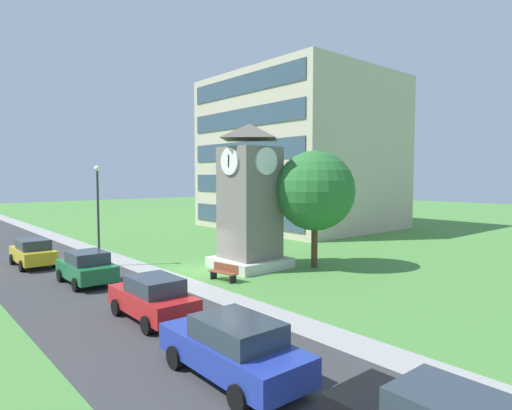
{
  "coord_description": "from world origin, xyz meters",
  "views": [
    {
      "loc": [
        21.12,
        -13.44,
        5.49
      ],
      "look_at": [
        0.59,
        4.08,
        3.72
      ],
      "focal_mm": 30.31,
      "sensor_mm": 36.0,
      "label": 1
    }
  ],
  "objects_px": {
    "clock_tower": "(250,205)",
    "street_lamp": "(98,205)",
    "park_bench": "(224,272)",
    "tree_near_tower": "(315,191)",
    "parked_car_green": "(87,267)",
    "parked_car_red": "(153,298)",
    "parked_car_blue": "(233,347)",
    "parked_car_yellow": "(33,252)"
  },
  "relations": [
    {
      "from": "park_bench",
      "to": "parked_car_red",
      "type": "height_order",
      "value": "parked_car_red"
    },
    {
      "from": "clock_tower",
      "to": "parked_car_blue",
      "type": "xyz_separation_m",
      "value": [
        10.83,
        -9.55,
        -2.94
      ]
    },
    {
      "from": "clock_tower",
      "to": "street_lamp",
      "type": "distance_m",
      "value": 9.27
    },
    {
      "from": "parked_car_yellow",
      "to": "parked_car_green",
      "type": "xyz_separation_m",
      "value": [
        6.53,
        0.98,
        -0.0
      ]
    },
    {
      "from": "street_lamp",
      "to": "parked_car_green",
      "type": "relative_size",
      "value": 1.51
    },
    {
      "from": "parked_car_red",
      "to": "parked_car_blue",
      "type": "xyz_separation_m",
      "value": [
        5.82,
        -0.59,
        0.0
      ]
    },
    {
      "from": "park_bench",
      "to": "street_lamp",
      "type": "distance_m",
      "value": 9.38
    },
    {
      "from": "tree_near_tower",
      "to": "parked_car_green",
      "type": "xyz_separation_m",
      "value": [
        -4.87,
        -11.9,
        -3.78
      ]
    },
    {
      "from": "parked_car_yellow",
      "to": "parked_car_red",
      "type": "relative_size",
      "value": 0.99
    },
    {
      "from": "park_bench",
      "to": "parked_car_yellow",
      "type": "xyz_separation_m",
      "value": [
        -10.56,
        -6.72,
        0.4
      ]
    },
    {
      "from": "parked_car_green",
      "to": "parked_car_red",
      "type": "height_order",
      "value": "same"
    },
    {
      "from": "park_bench",
      "to": "parked_car_yellow",
      "type": "relative_size",
      "value": 0.43
    },
    {
      "from": "tree_near_tower",
      "to": "parked_car_red",
      "type": "relative_size",
      "value": 1.63
    },
    {
      "from": "parked_car_green",
      "to": "parked_car_blue",
      "type": "relative_size",
      "value": 0.85
    },
    {
      "from": "parked_car_red",
      "to": "parked_car_blue",
      "type": "relative_size",
      "value": 0.9
    },
    {
      "from": "parked_car_yellow",
      "to": "parked_car_red",
      "type": "bearing_deg",
      "value": 3.95
    },
    {
      "from": "parked_car_green",
      "to": "street_lamp",
      "type": "bearing_deg",
      "value": 151.81
    },
    {
      "from": "parked_car_yellow",
      "to": "parked_car_green",
      "type": "height_order",
      "value": "same"
    },
    {
      "from": "street_lamp",
      "to": "parked_car_yellow",
      "type": "xyz_separation_m",
      "value": [
        -2.58,
        -3.1,
        -2.94
      ]
    },
    {
      "from": "tree_near_tower",
      "to": "parked_car_red",
      "type": "xyz_separation_m",
      "value": [
        2.45,
        -11.93,
        -3.78
      ]
    },
    {
      "from": "tree_near_tower",
      "to": "parked_car_yellow",
      "type": "distance_m",
      "value": 17.61
    },
    {
      "from": "park_bench",
      "to": "tree_near_tower",
      "type": "distance_m",
      "value": 7.49
    },
    {
      "from": "tree_near_tower",
      "to": "parked_car_blue",
      "type": "distance_m",
      "value": 15.48
    },
    {
      "from": "parked_car_green",
      "to": "parked_car_blue",
      "type": "distance_m",
      "value": 13.16
    },
    {
      "from": "clock_tower",
      "to": "street_lamp",
      "type": "relative_size",
      "value": 1.4
    },
    {
      "from": "street_lamp",
      "to": "park_bench",
      "type": "bearing_deg",
      "value": 24.38
    },
    {
      "from": "park_bench",
      "to": "clock_tower",
      "type": "bearing_deg",
      "value": 118.19
    },
    {
      "from": "clock_tower",
      "to": "parked_car_green",
      "type": "height_order",
      "value": "clock_tower"
    },
    {
      "from": "street_lamp",
      "to": "parked_car_green",
      "type": "xyz_separation_m",
      "value": [
        3.96,
        -2.12,
        -2.94
      ]
    },
    {
      "from": "tree_near_tower",
      "to": "parked_car_green",
      "type": "distance_m",
      "value": 13.4
    },
    {
      "from": "parked_car_yellow",
      "to": "parked_car_red",
      "type": "height_order",
      "value": "same"
    },
    {
      "from": "parked_car_red",
      "to": "park_bench",
      "type": "bearing_deg",
      "value": 119.71
    },
    {
      "from": "clock_tower",
      "to": "park_bench",
      "type": "bearing_deg",
      "value": -61.81
    },
    {
      "from": "tree_near_tower",
      "to": "parked_car_green",
      "type": "bearing_deg",
      "value": -112.23
    },
    {
      "from": "park_bench",
      "to": "street_lamp",
      "type": "xyz_separation_m",
      "value": [
        -7.99,
        -3.62,
        3.33
      ]
    },
    {
      "from": "parked_car_yellow",
      "to": "parked_car_green",
      "type": "relative_size",
      "value": 1.05
    },
    {
      "from": "street_lamp",
      "to": "parked_car_red",
      "type": "xyz_separation_m",
      "value": [
        11.28,
        -2.14,
        -2.94
      ]
    },
    {
      "from": "park_bench",
      "to": "parked_car_green",
      "type": "bearing_deg",
      "value": -125.06
    },
    {
      "from": "parked_car_green",
      "to": "parked_car_red",
      "type": "distance_m",
      "value": 7.32
    },
    {
      "from": "clock_tower",
      "to": "tree_near_tower",
      "type": "distance_m",
      "value": 4.0
    },
    {
      "from": "tree_near_tower",
      "to": "parked_car_blue",
      "type": "relative_size",
      "value": 1.47
    },
    {
      "from": "street_lamp",
      "to": "parked_car_red",
      "type": "relative_size",
      "value": 1.42
    }
  ]
}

